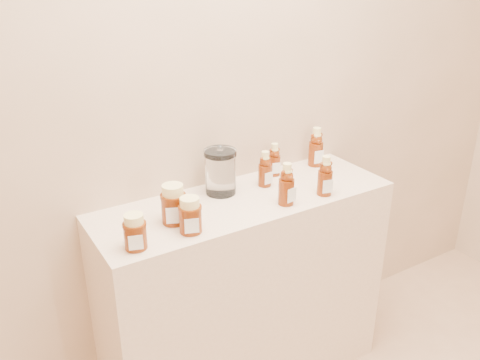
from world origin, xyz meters
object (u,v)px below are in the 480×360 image
display_table (245,294)px  bear_bottle_front_left (287,181)px  honey_jar_left (135,231)px  glass_canister (220,170)px  bear_bottle_back_left (265,167)px

display_table → bear_bottle_front_left: 0.57m
bear_bottle_front_left → honey_jar_left: bear_bottle_front_left is taller
bear_bottle_front_left → glass_canister: bearing=119.2°
display_table → glass_canister: 0.56m
bear_bottle_back_left → bear_bottle_front_left: (-0.03, -0.18, 0.01)m
display_table → bear_bottle_front_left: (0.11, -0.12, 0.54)m
bear_bottle_back_left → bear_bottle_front_left: 0.18m
display_table → bear_bottle_front_left: bear_bottle_front_left is taller
bear_bottle_back_left → glass_canister: size_ratio=0.85×
bear_bottle_back_left → honey_jar_left: (-0.62, -0.18, -0.02)m
glass_canister → display_table: bearing=-59.9°
bear_bottle_front_left → honey_jar_left: size_ratio=1.55×
bear_bottle_front_left → glass_canister: size_ratio=0.95×
bear_bottle_front_left → glass_canister: (-0.16, 0.21, 0.00)m
honey_jar_left → bear_bottle_back_left: bearing=35.4°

